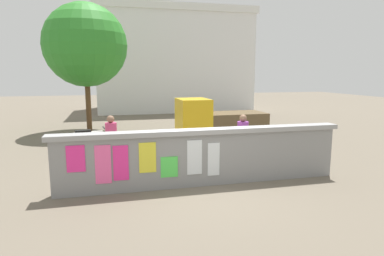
{
  "coord_description": "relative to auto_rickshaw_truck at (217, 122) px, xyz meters",
  "views": [
    {
      "loc": [
        -2.3,
        -7.94,
        2.85
      ],
      "look_at": [
        0.09,
        1.56,
        1.23
      ],
      "focal_mm": 31.06,
      "sensor_mm": 36.0,
      "label": 1
    }
  ],
  "objects": [
    {
      "name": "building_background",
      "position": [
        0.71,
        13.5,
        2.95
      ],
      "size": [
        11.77,
        6.39,
        7.66
      ],
      "color": "white",
      "rests_on": "ground"
    },
    {
      "name": "ground",
      "position": [
        -1.95,
        3.14,
        -0.9
      ],
      "size": [
        60.0,
        60.0,
        0.0
      ],
      "primitive_type": "plane",
      "color": "#6B6051"
    },
    {
      "name": "poster_wall",
      "position": [
        -1.97,
        -4.86,
        -0.15
      ],
      "size": [
        7.53,
        0.42,
        1.46
      ],
      "color": "gray",
      "rests_on": "ground"
    },
    {
      "name": "bicycle_near",
      "position": [
        -2.5,
        -2.92,
        -0.54
      ],
      "size": [
        1.71,
        0.44,
        0.95
      ],
      "color": "black",
      "rests_on": "ground"
    },
    {
      "name": "auto_rickshaw_truck",
      "position": [
        0.0,
        0.0,
        0.0
      ],
      "size": [
        3.62,
        1.55,
        1.85
      ],
      "color": "black",
      "rests_on": "ground"
    },
    {
      "name": "person_walking",
      "position": [
        -0.32,
        -3.5,
        0.09
      ],
      "size": [
        0.44,
        0.44,
        1.62
      ],
      "color": "#338CBF",
      "rests_on": "ground"
    },
    {
      "name": "motorcycle",
      "position": [
        -5.05,
        -0.29,
        -0.44
      ],
      "size": [
        1.89,
        0.57,
        0.87
      ],
      "color": "black",
      "rests_on": "ground"
    },
    {
      "name": "tree_roadside",
      "position": [
        -5.24,
        4.39,
        3.29
      ],
      "size": [
        4.0,
        4.0,
        6.19
      ],
      "color": "brown",
      "rests_on": "ground"
    },
    {
      "name": "person_bystander",
      "position": [
        -4.22,
        -2.77,
        0.09
      ],
      "size": [
        0.47,
        0.47,
        1.62
      ],
      "color": "#D83F72",
      "rests_on": "ground"
    }
  ]
}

